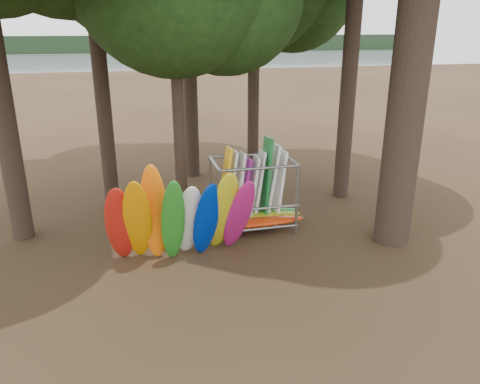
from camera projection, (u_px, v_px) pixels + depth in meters
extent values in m
plane|color=#47331E|center=(240.00, 259.00, 12.85)|extent=(120.00, 120.00, 0.00)
plane|color=gray|center=(141.00, 71.00, 67.75)|extent=(160.00, 160.00, 0.00)
cube|color=black|center=(131.00, 44.00, 112.84)|extent=(160.00, 4.00, 4.00)
cylinder|color=black|center=(96.00, 29.00, 15.11)|extent=(0.52, 0.52, 11.88)
cylinder|color=black|center=(188.00, 31.00, 18.19)|extent=(0.56, 0.56, 11.71)
cylinder|color=black|center=(254.00, 62.00, 18.15)|extent=(0.45, 0.45, 9.44)
cylinder|color=black|center=(177.00, 88.00, 13.56)|extent=(0.35, 0.35, 8.67)
ellipsoid|color=#B61A11|center=(120.00, 225.00, 11.97)|extent=(0.79, 1.55, 2.59)
ellipsoid|color=orange|center=(138.00, 222.00, 11.87)|extent=(0.78, 1.86, 2.83)
ellipsoid|color=orange|center=(154.00, 214.00, 12.10)|extent=(0.79, 1.09, 2.97)
ellipsoid|color=#227B20|center=(173.00, 222.00, 11.95)|extent=(0.64, 1.42, 2.72)
ellipsoid|color=white|center=(189.00, 221.00, 12.38)|extent=(0.83, 1.45, 2.44)
ellipsoid|color=#0024A2|center=(206.00, 221.00, 12.26)|extent=(0.87, 1.54, 2.56)
ellipsoid|color=gold|center=(222.00, 213.00, 12.38)|extent=(0.87, 2.04, 2.91)
ellipsoid|color=#A71868|center=(238.00, 216.00, 12.50)|extent=(0.90, 1.86, 2.62)
ellipsoid|color=red|center=(257.00, 222.00, 14.18)|extent=(3.03, 0.55, 0.24)
ellipsoid|color=#AAA616|center=(254.00, 218.00, 14.53)|extent=(3.09, 0.55, 0.24)
ellipsoid|color=#1C8023|center=(251.00, 214.00, 14.79)|extent=(3.17, 0.55, 0.24)
ellipsoid|color=red|center=(248.00, 210.00, 15.14)|extent=(2.66, 0.55, 0.24)
cube|color=yellow|center=(224.00, 190.00, 14.31)|extent=(0.53, 0.78, 2.63)
cube|color=silver|center=(230.00, 190.00, 14.51)|extent=(0.54, 0.76, 2.47)
cube|color=silver|center=(238.00, 192.00, 14.41)|extent=(0.49, 0.79, 2.46)
cube|color=#991993|center=(243.00, 193.00, 14.63)|extent=(0.52, 0.73, 2.23)
cube|color=silver|center=(252.00, 193.00, 14.50)|extent=(0.49, 0.75, 2.32)
cube|color=silver|center=(257.00, 189.00, 14.68)|extent=(0.48, 0.76, 2.43)
cube|color=#17692D|center=(265.00, 183.00, 14.53)|extent=(0.38, 0.82, 2.89)
cube|color=white|center=(271.00, 186.00, 14.73)|extent=(0.58, 0.75, 2.60)
cube|color=white|center=(278.00, 189.00, 14.72)|extent=(0.46, 0.79, 2.43)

